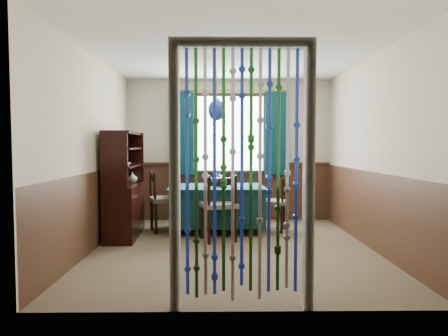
{
  "coord_description": "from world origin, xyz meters",
  "views": [
    {
      "loc": [
        -0.19,
        -5.14,
        1.33
      ],
      "look_at": [
        -0.11,
        0.68,
        1.01
      ],
      "focal_mm": 32.0,
      "sensor_mm": 36.0,
      "label": 1
    }
  ],
  "objects_px": {
    "dining_table": "(217,205)",
    "pendant_lamp": "(217,110)",
    "vase_table": "(218,179)",
    "vase_sideboard": "(132,177)",
    "chair_far": "(217,195)",
    "sideboard": "(124,200)",
    "chair_right": "(275,202)",
    "bowl_shelf": "(124,164)",
    "chair_near": "(219,206)",
    "chair_left": "(163,200)"
  },
  "relations": [
    {
      "from": "chair_right",
      "to": "sideboard",
      "type": "bearing_deg",
      "value": 114.73
    },
    {
      "from": "dining_table",
      "to": "vase_table",
      "type": "height_order",
      "value": "vase_table"
    },
    {
      "from": "chair_near",
      "to": "dining_table",
      "type": "bearing_deg",
      "value": 76.23
    },
    {
      "from": "chair_near",
      "to": "chair_right",
      "type": "height_order",
      "value": "chair_near"
    },
    {
      "from": "dining_table",
      "to": "vase_table",
      "type": "xyz_separation_m",
      "value": [
        0.02,
        0.02,
        0.4
      ]
    },
    {
      "from": "chair_far",
      "to": "vase_table",
      "type": "distance_m",
      "value": 0.69
    },
    {
      "from": "chair_near",
      "to": "sideboard",
      "type": "relative_size",
      "value": 0.61
    },
    {
      "from": "chair_near",
      "to": "vase_sideboard",
      "type": "xyz_separation_m",
      "value": [
        -1.33,
        0.59,
        0.36
      ]
    },
    {
      "from": "chair_near",
      "to": "pendant_lamp",
      "type": "xyz_separation_m",
      "value": [
        -0.04,
        0.65,
        1.39
      ]
    },
    {
      "from": "chair_far",
      "to": "sideboard",
      "type": "bearing_deg",
      "value": 45.91
    },
    {
      "from": "chair_right",
      "to": "sideboard",
      "type": "height_order",
      "value": "sideboard"
    },
    {
      "from": "dining_table",
      "to": "vase_table",
      "type": "bearing_deg",
      "value": 33.25
    },
    {
      "from": "chair_near",
      "to": "bowl_shelf",
      "type": "height_order",
      "value": "bowl_shelf"
    },
    {
      "from": "chair_left",
      "to": "vase_sideboard",
      "type": "bearing_deg",
      "value": -102.92
    },
    {
      "from": "chair_near",
      "to": "chair_right",
      "type": "distance_m",
      "value": 1.09
    },
    {
      "from": "chair_near",
      "to": "pendant_lamp",
      "type": "bearing_deg",
      "value": 76.23
    },
    {
      "from": "pendant_lamp",
      "to": "vase_table",
      "type": "xyz_separation_m",
      "value": [
        0.02,
        0.02,
        -1.07
      ]
    },
    {
      "from": "dining_table",
      "to": "vase_table",
      "type": "relative_size",
      "value": 7.04
    },
    {
      "from": "chair_near",
      "to": "chair_far",
      "type": "relative_size",
      "value": 1.03
    },
    {
      "from": "dining_table",
      "to": "pendant_lamp",
      "type": "bearing_deg",
      "value": -92.05
    },
    {
      "from": "dining_table",
      "to": "chair_far",
      "type": "bearing_deg",
      "value": 87.77
    },
    {
      "from": "pendant_lamp",
      "to": "bowl_shelf",
      "type": "bearing_deg",
      "value": -155.51
    },
    {
      "from": "chair_far",
      "to": "bowl_shelf",
      "type": "height_order",
      "value": "bowl_shelf"
    },
    {
      "from": "chair_left",
      "to": "vase_sideboard",
      "type": "distance_m",
      "value": 0.59
    },
    {
      "from": "sideboard",
      "to": "dining_table",
      "type": "bearing_deg",
      "value": 12.49
    },
    {
      "from": "chair_near",
      "to": "chair_left",
      "type": "relative_size",
      "value": 1.0
    },
    {
      "from": "chair_near",
      "to": "sideboard",
      "type": "bearing_deg",
      "value": 151.47
    },
    {
      "from": "chair_near",
      "to": "vase_sideboard",
      "type": "distance_m",
      "value": 1.5
    },
    {
      "from": "chair_far",
      "to": "vase_table",
      "type": "xyz_separation_m",
      "value": [
        0.02,
        -0.61,
        0.33
      ]
    },
    {
      "from": "chair_far",
      "to": "pendant_lamp",
      "type": "height_order",
      "value": "pendant_lamp"
    },
    {
      "from": "chair_right",
      "to": "bowl_shelf",
      "type": "bearing_deg",
      "value": 120.53
    },
    {
      "from": "dining_table",
      "to": "vase_sideboard",
      "type": "height_order",
      "value": "vase_sideboard"
    },
    {
      "from": "chair_right",
      "to": "vase_sideboard",
      "type": "distance_m",
      "value": 2.25
    },
    {
      "from": "sideboard",
      "to": "bowl_shelf",
      "type": "distance_m",
      "value": 0.58
    },
    {
      "from": "chair_near",
      "to": "chair_left",
      "type": "xyz_separation_m",
      "value": [
        -0.87,
        0.63,
        0.0
      ]
    },
    {
      "from": "pendant_lamp",
      "to": "chair_far",
      "type": "bearing_deg",
      "value": 89.82
    },
    {
      "from": "dining_table",
      "to": "sideboard",
      "type": "height_order",
      "value": "sideboard"
    },
    {
      "from": "dining_table",
      "to": "sideboard",
      "type": "bearing_deg",
      "value": -166.92
    },
    {
      "from": "bowl_shelf",
      "to": "chair_far",
      "type": "bearing_deg",
      "value": 43.05
    },
    {
      "from": "chair_near",
      "to": "chair_right",
      "type": "xyz_separation_m",
      "value": [
        0.87,
        0.66,
        -0.05
      ]
    },
    {
      "from": "vase_table",
      "to": "chair_near",
      "type": "bearing_deg",
      "value": -89.0
    },
    {
      "from": "vase_table",
      "to": "chair_left",
      "type": "bearing_deg",
      "value": -177.58
    },
    {
      "from": "vase_table",
      "to": "chair_right",
      "type": "bearing_deg",
      "value": -0.81
    },
    {
      "from": "chair_near",
      "to": "chair_right",
      "type": "bearing_deg",
      "value": 20.15
    },
    {
      "from": "chair_near",
      "to": "pendant_lamp",
      "type": "distance_m",
      "value": 1.54
    },
    {
      "from": "chair_left",
      "to": "chair_far",
      "type": "bearing_deg",
      "value": 108.75
    },
    {
      "from": "sideboard",
      "to": "bowl_shelf",
      "type": "bearing_deg",
      "value": -77.76
    },
    {
      "from": "vase_table",
      "to": "vase_sideboard",
      "type": "xyz_separation_m",
      "value": [
        -1.32,
        -0.08,
        0.04
      ]
    },
    {
      "from": "dining_table",
      "to": "chair_left",
      "type": "bearing_deg",
      "value": 179.28
    },
    {
      "from": "chair_far",
      "to": "bowl_shelf",
      "type": "relative_size",
      "value": 4.44
    }
  ]
}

